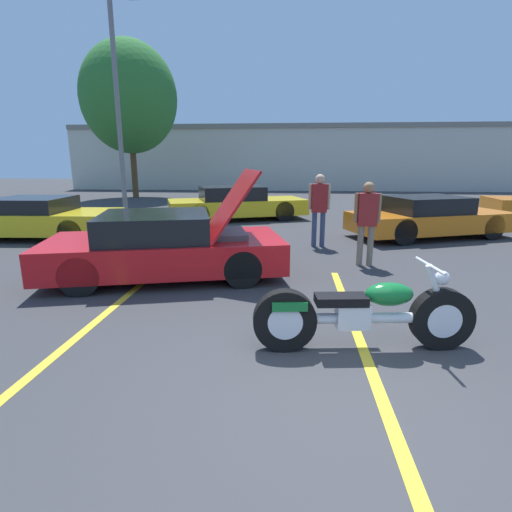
# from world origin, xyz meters

# --- Properties ---
(ground_plane) EXTENTS (80.00, 80.00, 0.00)m
(ground_plane) POSITION_xyz_m (0.00, 0.00, 0.00)
(ground_plane) COLOR #38383A
(parking_stripe_foreground) EXTENTS (0.12, 5.67, 0.01)m
(parking_stripe_foreground) POSITION_xyz_m (-3.04, 1.55, 0.00)
(parking_stripe_foreground) COLOR yellow
(parking_stripe_foreground) RESTS_ON ground
(parking_stripe_middle) EXTENTS (0.12, 5.67, 0.01)m
(parking_stripe_middle) POSITION_xyz_m (0.35, 1.55, 0.00)
(parking_stripe_middle) COLOR yellow
(parking_stripe_middle) RESTS_ON ground
(far_building) EXTENTS (32.00, 4.20, 4.40)m
(far_building) POSITION_xyz_m (0.00, 26.61, 2.34)
(far_building) COLOR beige
(far_building) RESTS_ON ground
(light_pole) EXTENTS (1.21, 0.28, 7.80)m
(light_pole) POSITION_xyz_m (-6.93, 12.32, 4.28)
(light_pole) COLOR slate
(light_pole) RESTS_ON ground
(tree_background) EXTENTS (5.03, 5.03, 8.17)m
(tree_background) POSITION_xyz_m (-9.16, 18.90, 5.27)
(tree_background) COLOR brown
(tree_background) RESTS_ON ground
(motorcycle) EXTENTS (2.47, 0.70, 0.99)m
(motorcycle) POSITION_xyz_m (0.33, 1.29, 0.42)
(motorcycle) COLOR black
(motorcycle) RESTS_ON ground
(show_car_hood_open) EXTENTS (4.49, 2.90, 1.91)m
(show_car_hood_open) POSITION_xyz_m (-2.72, 3.91, 0.57)
(show_car_hood_open) COLOR red
(show_car_hood_open) RESTS_ON ground
(parked_car_mid_right_row) EXTENTS (4.68, 3.13, 1.12)m
(parked_car_mid_right_row) POSITION_xyz_m (3.28, 8.26, 0.54)
(parked_car_mid_right_row) COLOR orange
(parked_car_mid_right_row) RESTS_ON ground
(parked_car_mid_left_row) EXTENTS (5.08, 3.34, 1.17)m
(parked_car_mid_left_row) POSITION_xyz_m (-2.42, 11.08, 0.56)
(parked_car_mid_left_row) COLOR yellow
(parked_car_mid_left_row) RESTS_ON ground
(parked_car_left_row) EXTENTS (4.14, 2.15, 1.09)m
(parked_car_left_row) POSITION_xyz_m (-7.33, 7.30, 0.53)
(parked_car_left_row) COLOR yellow
(parked_car_left_row) RESTS_ON ground
(spectator_near_motorcycle) EXTENTS (0.52, 0.22, 1.67)m
(spectator_near_motorcycle) POSITION_xyz_m (1.01, 5.03, 0.99)
(spectator_near_motorcycle) COLOR gray
(spectator_near_motorcycle) RESTS_ON ground
(spectator_by_show_car) EXTENTS (0.52, 0.23, 1.75)m
(spectator_by_show_car) POSITION_xyz_m (0.19, 6.75, 1.05)
(spectator_by_show_car) COLOR #38476B
(spectator_by_show_car) RESTS_ON ground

